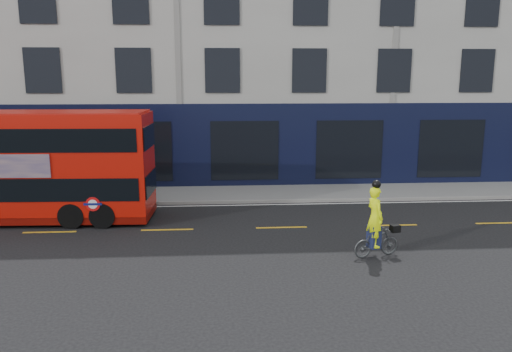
{
  "coord_description": "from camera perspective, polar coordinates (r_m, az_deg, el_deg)",
  "views": [
    {
      "loc": [
        1.97,
        -15.31,
        5.26
      ],
      "look_at": [
        3.12,
        1.82,
        1.81
      ],
      "focal_mm": 35.0,
      "sensor_mm": 36.0,
      "label": 1
    }
  ],
  "objects": [
    {
      "name": "pavement",
      "position": [
        22.5,
        -8.77,
        -2.12
      ],
      "size": [
        60.0,
        3.0,
        0.12
      ],
      "primitive_type": "cube",
      "color": "gray",
      "rests_on": "ground"
    },
    {
      "name": "bus",
      "position": [
        20.1,
        -26.0,
        1.05
      ],
      "size": [
        10.06,
        2.64,
        4.02
      ],
      "rotation": [
        0.0,
        0.0,
        -0.04
      ],
      "color": "red",
      "rests_on": "ground"
    },
    {
      "name": "ground",
      "position": [
        16.3,
        -10.67,
        -7.65
      ],
      "size": [
        120.0,
        120.0,
        0.0
      ],
      "primitive_type": "plane",
      "color": "black",
      "rests_on": "ground"
    },
    {
      "name": "building_terrace",
      "position": [
        28.41,
        -8.12,
        15.77
      ],
      "size": [
        50.0,
        10.07,
        15.0
      ],
      "color": "#B1B0A7",
      "rests_on": "ground"
    },
    {
      "name": "kerb",
      "position": [
        21.05,
        -9.11,
        -3.06
      ],
      "size": [
        60.0,
        0.12,
        0.13
      ],
      "primitive_type": "cube",
      "color": "gray",
      "rests_on": "ground"
    },
    {
      "name": "lane_dashes",
      "position": [
        17.72,
        -10.11,
        -6.06
      ],
      "size": [
        58.0,
        0.12,
        0.01
      ],
      "primitive_type": null,
      "color": "gold",
      "rests_on": "ground"
    },
    {
      "name": "road_edge_line",
      "position": [
        20.78,
        -9.17,
        -3.43
      ],
      "size": [
        58.0,
        0.1,
        0.01
      ],
      "primitive_type": "cube",
      "color": "silver",
      "rests_on": "ground"
    },
    {
      "name": "cyclist",
      "position": [
        15.11,
        13.53,
        -6.01
      ],
      "size": [
        1.52,
        0.78,
        2.33
      ],
      "rotation": [
        0.0,
        0.0,
        0.26
      ],
      "color": "#434648",
      "rests_on": "ground"
    }
  ]
}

